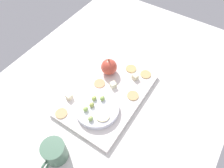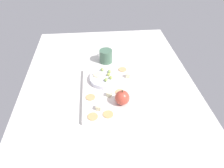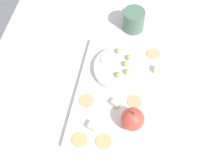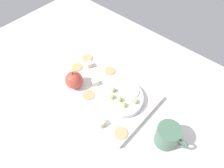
{
  "view_description": "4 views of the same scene",
  "coord_description": "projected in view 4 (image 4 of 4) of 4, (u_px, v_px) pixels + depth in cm",
  "views": [
    {
      "loc": [
        -36.66,
        -27.97,
        74.95
      ],
      "look_at": [
        4.17,
        -1.23,
        9.57
      ],
      "focal_mm": 33.22,
      "sensor_mm": 36.0,
      "label": 1
    },
    {
      "loc": [
        80.37,
        -6.19,
        74.74
      ],
      "look_at": [
        0.78,
        1.12,
        9.12
      ],
      "focal_mm": 33.1,
      "sensor_mm": 36.0,
      "label": 2
    },
    {
      "loc": [
        46.01,
        5.07,
        84.82
      ],
      "look_at": [
        0.17,
        -2.98,
        8.29
      ],
      "focal_mm": 46.47,
      "sensor_mm": 36.0,
      "label": 3
    },
    {
      "loc": [
        -34.4,
        34.49,
        71.9
      ],
      "look_at": [
        -0.76,
        -3.62,
        8.7
      ],
      "focal_mm": 34.06,
      "sensor_mm": 36.0,
      "label": 4
    }
  ],
  "objects": [
    {
      "name": "grape_3",
      "position": [
        112.0,
        97.0,
        0.77
      ],
      "size": [
        1.97,
        1.78,
        1.66
      ],
      "primitive_type": "ellipsoid",
      "color": "#9BB350",
      "rests_on": "serving_dish"
    },
    {
      "name": "table",
      "position": [
        105.0,
        99.0,
        0.85
      ],
      "size": [
        140.94,
        92.67,
        3.89
      ],
      "primitive_type": "cube",
      "color": "silver",
      "rests_on": "ground"
    },
    {
      "name": "apple_whole",
      "position": [
        74.0,
        80.0,
        0.82
      ],
      "size": [
        6.86,
        6.86,
        6.86
      ],
      "primitive_type": "sphere",
      "color": "#BF4433",
      "rests_on": "platter"
    },
    {
      "name": "cracker_4",
      "position": [
        110.0,
        71.0,
        0.89
      ],
      "size": [
        4.6,
        4.6,
        0.4
      ],
      "primitive_type": "cylinder",
      "color": "tan",
      "rests_on": "platter"
    },
    {
      "name": "serving_dish",
      "position": [
        121.0,
        98.0,
        0.79
      ],
      "size": [
        16.61,
        16.61,
        2.32
      ],
      "primitive_type": "cylinder",
      "color": "white",
      "rests_on": "platter"
    },
    {
      "name": "cheese_cube_2",
      "position": [
        101.0,
        123.0,
        0.73
      ],
      "size": [
        2.43,
        2.43,
        2.23
      ],
      "primitive_type": "cube",
      "rotation": [
        0.0,
        0.0,
        1.48
      ],
      "color": "beige",
      "rests_on": "platter"
    },
    {
      "name": "grape_1",
      "position": [
        113.0,
        90.0,
        0.79
      ],
      "size": [
        1.97,
        1.78,
        1.74
      ],
      "primitive_type": "ellipsoid",
      "color": "#8CAD51",
      "rests_on": "serving_dish"
    },
    {
      "name": "cheese_cube_0",
      "position": [
        89.0,
        65.0,
        0.9
      ],
      "size": [
        2.84,
        2.84,
        2.23
      ],
      "primitive_type": "cube",
      "rotation": [
        0.0,
        0.0,
        1.24
      ],
      "color": "beige",
      "rests_on": "platter"
    },
    {
      "name": "apple_stem",
      "position": [
        72.0,
        73.0,
        0.79
      ],
      "size": [
        0.5,
        0.5,
        1.2
      ],
      "primitive_type": "cylinder",
      "color": "brown",
      "rests_on": "apple_whole"
    },
    {
      "name": "cracker_0",
      "position": [
        89.0,
        95.0,
        0.81
      ],
      "size": [
        4.6,
        4.6,
        0.4
      ],
      "primitive_type": "cylinder",
      "color": "tan",
      "rests_on": "platter"
    },
    {
      "name": "cheese_cube_1",
      "position": [
        95.0,
        83.0,
        0.84
      ],
      "size": [
        3.02,
        3.02,
        2.23
      ],
      "primitive_type": "cube",
      "rotation": [
        0.0,
        0.0,
        1.08
      ],
      "color": "beige",
      "rests_on": "platter"
    },
    {
      "name": "grape_0",
      "position": [
        120.0,
        99.0,
        0.76
      ],
      "size": [
        1.97,
        1.78,
        1.78
      ],
      "primitive_type": "ellipsoid",
      "color": "#9DAB4E",
      "rests_on": "serving_dish"
    },
    {
      "name": "cracker_1",
      "position": [
        77.0,
        67.0,
        0.9
      ],
      "size": [
        4.6,
        4.6,
        0.4
      ],
      "primitive_type": "cylinder",
      "color": "tan",
      "rests_on": "platter"
    },
    {
      "name": "grape_4",
      "position": [
        135.0,
        101.0,
        0.76
      ],
      "size": [
        1.97,
        1.78,
        1.77
      ],
      "primitive_type": "ellipsoid",
      "color": "#99BB62",
      "rests_on": "serving_dish"
    },
    {
      "name": "grape_2",
      "position": [
        124.0,
        105.0,
        0.75
      ],
      "size": [
        1.97,
        1.78,
        1.79
      ],
      "primitive_type": "ellipsoid",
      "color": "#9CC060",
      "rests_on": "serving_dish"
    },
    {
      "name": "cracker_3",
      "position": [
        121.0,
        133.0,
        0.71
      ],
      "size": [
        4.6,
        4.6,
        0.4
      ],
      "primitive_type": "cylinder",
      "color": "tan",
      "rests_on": "platter"
    },
    {
      "name": "platter",
      "position": [
        103.0,
        91.0,
        0.84
      ],
      "size": [
        39.84,
        26.47,
        1.9
      ],
      "primitive_type": "cube",
      "color": "silver",
      "rests_on": "table"
    },
    {
      "name": "cup",
      "position": [
        168.0,
        135.0,
        0.69
      ],
      "size": [
        10.99,
        7.78,
        7.94
      ],
      "color": "#496D56",
      "rests_on": "table"
    },
    {
      "name": "apple_slice_0",
      "position": [
        132.0,
        92.0,
        0.79
      ],
      "size": [
        5.19,
        5.19,
        0.6
      ],
      "primitive_type": "cylinder",
      "color": "beige",
      "rests_on": "serving_dish"
    },
    {
      "name": "cracker_2",
      "position": [
        87.0,
        58.0,
        0.94
      ],
      "size": [
        4.6,
        4.6,
        0.4
      ],
      "primitive_type": "cylinder",
      "color": "tan",
      "rests_on": "platter"
    }
  ]
}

